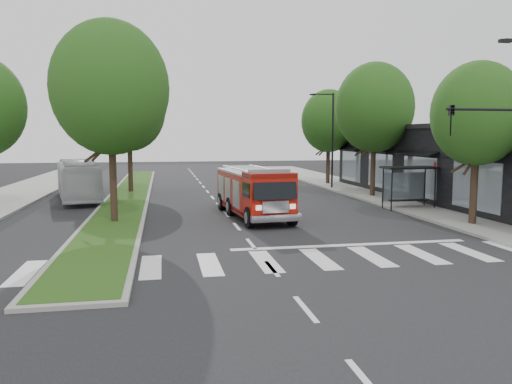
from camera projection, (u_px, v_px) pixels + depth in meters
ground at (251, 244)px, 20.64m from camera, size 140.00×140.00×0.00m
sidewalk_right at (412, 203)px, 32.70m from camera, size 5.00×80.00×0.15m
median at (129, 195)px, 37.11m from camera, size 3.00×50.00×0.15m
storefront_row at (475, 166)px, 33.26m from camera, size 8.00×30.00×5.00m
bus_shelter at (408, 176)px, 30.44m from camera, size 3.20×1.60×2.61m
tree_right_near at (477, 114)px, 24.10m from camera, size 4.40×4.40×8.05m
tree_right_mid at (374, 108)px, 35.72m from camera, size 5.60×5.60×9.72m
tree_right_far at (329, 121)px, 45.55m from camera, size 5.00×5.00×8.73m
tree_median_near at (110, 88)px, 24.65m from camera, size 5.80×5.80×10.16m
tree_median_far at (129, 110)px, 38.35m from camera, size 5.60×5.60×9.72m
streetlight_right_far at (331, 136)px, 41.59m from camera, size 2.11×0.20×8.00m
fire_engine at (253, 193)px, 27.37m from camera, size 3.24×8.34×2.82m
city_bus at (78, 180)px, 34.98m from camera, size 4.46×10.27×2.79m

